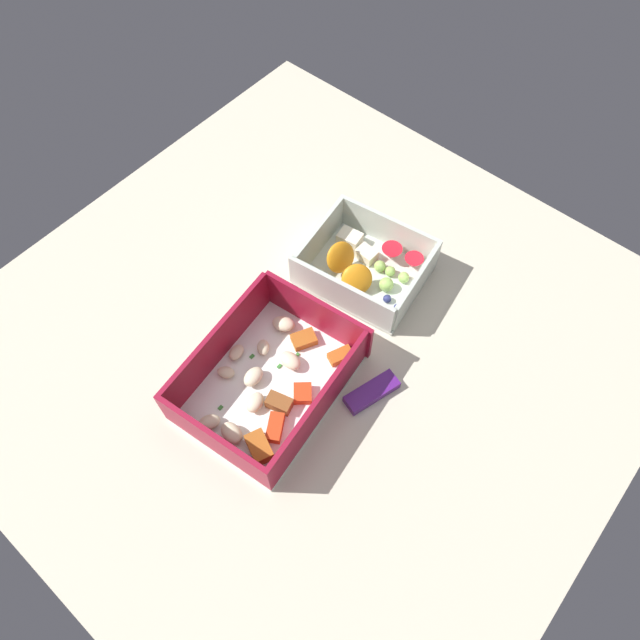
{
  "coord_description": "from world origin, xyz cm",
  "views": [
    {
      "loc": [
        26.87,
        24.42,
        68.28
      ],
      "look_at": [
        -1.91,
        0.04,
        4.0
      ],
      "focal_mm": 32.72,
      "sensor_mm": 36.0,
      "label": 1
    }
  ],
  "objects": [
    {
      "name": "table_surface",
      "position": [
        0.0,
        0.0,
        1.0
      ],
      "size": [
        80.0,
        80.0,
        2.0
      ],
      "primitive_type": "cube",
      "color": "beige",
      "rests_on": "ground"
    },
    {
      "name": "candy_bar",
      "position": [
        1.16,
        10.91,
        2.6
      ],
      "size": [
        7.4,
        4.32,
        1.2
      ],
      "primitive_type": "cube",
      "rotation": [
        0.0,
        0.0,
        -0.29
      ],
      "color": "#51197A",
      "rests_on": "table_surface"
    },
    {
      "name": "fruit_bowl",
      "position": [
        -12.48,
        -0.6,
        4.0
      ],
      "size": [
        15.27,
        17.25,
        5.77
      ],
      "rotation": [
        0.0,
        0.0,
        0.15
      ],
      "color": "silver",
      "rests_on": "table_surface"
    },
    {
      "name": "pasta_container",
      "position": [
        8.59,
        0.87,
        4.15
      ],
      "size": [
        22.42,
        17.79,
        6.94
      ],
      "rotation": [
        0.0,
        0.0,
        0.12
      ],
      "color": "white",
      "rests_on": "table_surface"
    }
  ]
}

